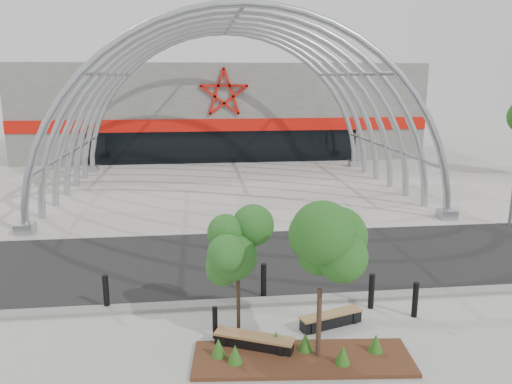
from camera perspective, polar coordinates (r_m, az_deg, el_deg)
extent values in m
plane|color=#9D9D98|center=(16.25, 1.68, -12.19)|extent=(140.00, 140.00, 0.00)
cube|color=black|center=(19.44, 0.17, -7.79)|extent=(140.00, 7.00, 0.02)
cube|color=#A4A094|center=(30.89, -2.48, 0.13)|extent=(60.00, 17.00, 0.04)
cube|color=slate|center=(16.00, 1.81, -12.38)|extent=(60.00, 0.50, 0.12)
cube|color=#62635E|center=(48.17, -4.15, 9.55)|extent=(34.00, 15.00, 8.00)
cube|color=black|center=(41.03, -3.60, 5.16)|extent=(22.00, 0.25, 2.60)
cube|color=red|center=(40.82, -3.64, 7.66)|extent=(34.00, 0.30, 1.00)
torus|color=#9B9FA5|center=(23.67, -1.13, -3.96)|extent=(20.36, 0.36, 20.36)
torus|color=#9B9FA5|center=(26.06, -1.67, -2.36)|extent=(20.36, 0.36, 20.36)
torus|color=#9B9FA5|center=(28.47, -2.11, -1.03)|extent=(20.36, 0.36, 20.36)
torus|color=#9B9FA5|center=(30.90, -2.48, 0.10)|extent=(20.36, 0.36, 20.36)
torus|color=#9B9FA5|center=(33.33, -2.80, 1.06)|extent=(20.36, 0.36, 20.36)
torus|color=#9B9FA5|center=(35.78, -3.08, 1.88)|extent=(20.36, 0.36, 20.36)
torus|color=#9B9FA5|center=(38.23, -3.32, 2.61)|extent=(20.36, 0.36, 20.36)
cylinder|color=#9B9FA5|center=(32.57, 14.74, 4.98)|extent=(0.20, 15.00, 0.20)
cylinder|color=#9B9FA5|center=(31.42, 10.70, 13.11)|extent=(0.20, 15.00, 0.20)
cylinder|color=#9B9FA5|center=(30.27, -2.68, 18.88)|extent=(0.20, 15.00, 0.20)
cylinder|color=#9B9FA5|center=(30.43, -16.37, 12.82)|extent=(0.20, 15.00, 0.20)
cylinder|color=#9B9FA5|center=(31.25, -20.53, 4.25)|extent=(0.20, 15.00, 0.20)
cube|color=#9B9FA5|center=(24.77, -24.88, -3.83)|extent=(0.80, 0.80, 0.50)
cube|color=#9B9FA5|center=(38.92, -18.20, 2.53)|extent=(0.80, 0.80, 0.50)
cube|color=#9B9FA5|center=(26.47, 20.98, -2.44)|extent=(0.80, 0.80, 0.50)
cube|color=#9B9FA5|center=(40.02, 11.14, 3.22)|extent=(0.80, 0.80, 0.50)
cube|color=#3F1D14|center=(13.19, 5.33, -18.43)|extent=(5.58, 2.16, 0.10)
cone|color=#2F641D|center=(12.78, -2.41, -17.98)|extent=(0.38, 0.38, 0.47)
cone|color=#2F641D|center=(13.33, 5.66, -16.65)|extent=(0.38, 0.38, 0.47)
cone|color=#2F641D|center=(12.92, 9.90, -17.83)|extent=(0.38, 0.38, 0.47)
cone|color=#2F641D|center=(13.35, 2.33, -16.53)|extent=(0.38, 0.38, 0.47)
cone|color=#2F641D|center=(13.56, 13.53, -16.41)|extent=(0.38, 0.38, 0.47)
cone|color=#2F641D|center=(13.07, -4.31, -17.26)|extent=(0.38, 0.38, 0.47)
cylinder|color=black|center=(13.95, -2.03, -12.90)|extent=(0.10, 0.10, 1.65)
ellipsoid|color=#19511D|center=(13.36, -2.08, -7.11)|extent=(1.41, 1.41, 1.80)
cylinder|color=#32201A|center=(12.87, 7.18, -14.79)|extent=(0.12, 0.12, 1.88)
ellipsoid|color=#124914|center=(12.16, 7.41, -7.64)|extent=(1.56, 1.56, 2.05)
cube|color=black|center=(13.48, -0.23, -17.04)|extent=(2.01, 1.18, 0.35)
cube|color=black|center=(13.68, -3.40, -16.42)|extent=(0.29, 0.46, 0.41)
cube|color=black|center=(13.28, 3.06, -17.40)|extent=(0.29, 0.46, 0.41)
cube|color=brown|center=(13.36, -0.23, -16.17)|extent=(2.09, 1.27, 0.06)
cube|color=black|center=(14.79, 8.56, -14.35)|extent=(1.88, 0.91, 0.32)
cube|color=black|center=(14.44, 6.16, -14.87)|extent=(0.23, 0.42, 0.37)
cube|color=black|center=(15.13, 10.84, -13.65)|extent=(0.23, 0.42, 0.37)
cube|color=brown|center=(14.69, 8.59, -13.61)|extent=(1.95, 0.99, 0.06)
cylinder|color=black|center=(16.08, -16.76, -10.90)|extent=(0.18, 0.18, 1.10)
cylinder|color=black|center=(16.19, 0.88, -10.10)|extent=(0.18, 0.18, 1.13)
cylinder|color=black|center=(13.96, -4.70, -14.65)|extent=(0.14, 0.14, 0.90)
cylinder|color=black|center=(15.88, 13.05, -10.99)|extent=(0.18, 0.18, 1.10)
cylinder|color=black|center=(15.70, 17.73, -11.65)|extent=(0.17, 0.17, 1.07)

